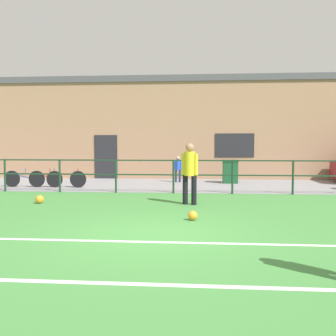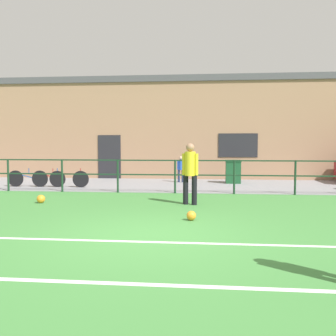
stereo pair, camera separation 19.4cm
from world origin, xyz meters
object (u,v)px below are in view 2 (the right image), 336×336
Objects in this scene: bicycle_parked_1 at (60,179)px; trash_bin_1 at (233,171)px; soccer_ball_spare at (41,199)px; bicycle_parked_0 at (36,178)px; soccer_ball_match at (191,216)px; player_striker at (190,170)px; spectator_child at (181,167)px.

bicycle_parked_1 is 2.30× the size of trash_bin_1.
soccer_ball_spare is 3.82m from bicycle_parked_1.
bicycle_parked_0 is at bearing 116.59° from soccer_ball_spare.
bicycle_parked_1 reaches higher than soccer_ball_spare.
trash_bin_1 reaches higher than bicycle_parked_1.
soccer_ball_match is at bearing -24.71° from soccer_ball_spare.
player_striker is 0.76× the size of bicycle_parked_1.
player_striker is 5.90m from spectator_child.
player_striker is 4.36m from soccer_ball_spare.
soccer_ball_match is at bearing -71.52° from player_striker.
soccer_ball_match is at bearing -100.52° from trash_bin_1.
spectator_child is 5.08m from bicycle_parked_1.
bicycle_parked_0 is (-5.47, -2.31, -0.31)m from spectator_child.
spectator_child is at bearing 111.55° from player_striker.
trash_bin_1 reaches higher than soccer_ball_match.
bicycle_parked_0 reaches higher than soccer_ball_spare.
spectator_child is 2.25m from trash_bin_1.
trash_bin_1 is at bearing 17.46° from bicycle_parked_1.
trash_bin_1 reaches higher than bicycle_parked_0.
spectator_child is at bearing 58.96° from soccer_ball_spare.
spectator_child is 1.15× the size of trash_bin_1.
spectator_child reaches higher than bicycle_parked_1.
player_striker reaches higher than bicycle_parked_0.
soccer_ball_spare is 4.15m from bicycle_parked_0.
spectator_child reaches higher than soccer_ball_spare.
spectator_child is at bearing 27.05° from bicycle_parked_1.
spectator_child is 5.95m from bicycle_parked_0.
soccer_ball_spare is 7.04m from spectator_child.
soccer_ball_match is at bearing 88.39° from spectator_child.
soccer_ball_spare is at bearing -135.11° from trash_bin_1.
soccer_ball_spare is at bearing -76.40° from bicycle_parked_1.
spectator_child is at bearing 175.34° from trash_bin_1.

